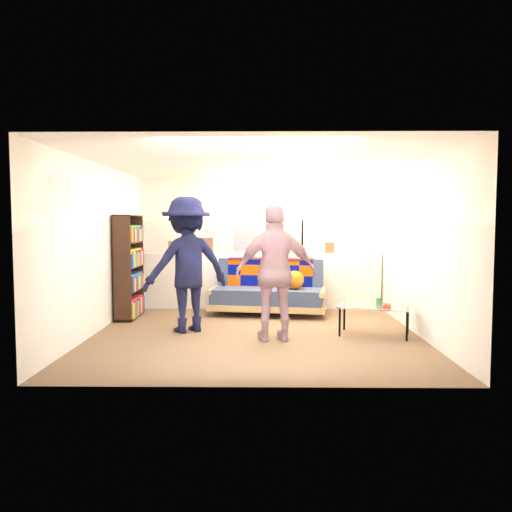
# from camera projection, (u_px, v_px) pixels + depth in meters

# --- Properties ---
(ground) EXTENTS (5.00, 5.00, 0.00)m
(ground) POSITION_uv_depth(u_px,v_px,m) (256.00, 330.00, 7.24)
(ground) COLOR brown
(ground) RESTS_ON ground
(room_shell) EXTENTS (4.60, 5.05, 2.45)m
(room_shell) POSITION_uv_depth(u_px,v_px,m) (256.00, 215.00, 7.59)
(room_shell) COLOR silver
(room_shell) RESTS_ON ground
(half_wall_ledge) EXTENTS (4.45, 0.15, 1.00)m
(half_wall_ledge) POSITION_uv_depth(u_px,v_px,m) (257.00, 281.00, 9.00)
(half_wall_ledge) COLOR silver
(half_wall_ledge) RESTS_ON ground
(ledge_decor) EXTENTS (2.97, 0.02, 0.45)m
(ledge_decor) POSITION_uv_depth(u_px,v_px,m) (244.00, 244.00, 8.93)
(ledge_decor) COLOR brown
(ledge_decor) RESTS_ON half_wall_ledge
(futon_sofa) EXTENTS (2.05, 1.19, 0.83)m
(futon_sofa) POSITION_uv_depth(u_px,v_px,m) (269.00, 291.00, 8.48)
(futon_sofa) COLOR tan
(futon_sofa) RESTS_ON ground
(bookshelf) EXTENTS (0.28, 0.84, 1.68)m
(bookshelf) POSITION_uv_depth(u_px,v_px,m) (129.00, 270.00, 8.12)
(bookshelf) COLOR black
(bookshelf) RESTS_ON ground
(coffee_table) EXTENTS (1.10, 0.81, 0.51)m
(coffee_table) POSITION_uv_depth(u_px,v_px,m) (375.00, 308.00, 6.88)
(coffee_table) COLOR black
(coffee_table) RESTS_ON ground
(floor_lamp) EXTENTS (0.39, 0.33, 1.69)m
(floor_lamp) POSITION_uv_depth(u_px,v_px,m) (302.00, 243.00, 8.70)
(floor_lamp) COLOR black
(floor_lamp) RESTS_ON ground
(person_left) EXTENTS (1.43, 1.23, 1.92)m
(person_left) POSITION_uv_depth(u_px,v_px,m) (187.00, 265.00, 7.10)
(person_left) COLOR black
(person_left) RESTS_ON ground
(person_right) EXTENTS (1.11, 0.58, 1.81)m
(person_right) POSITION_uv_depth(u_px,v_px,m) (276.00, 272.00, 6.54)
(person_right) COLOR pink
(person_right) RESTS_ON ground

